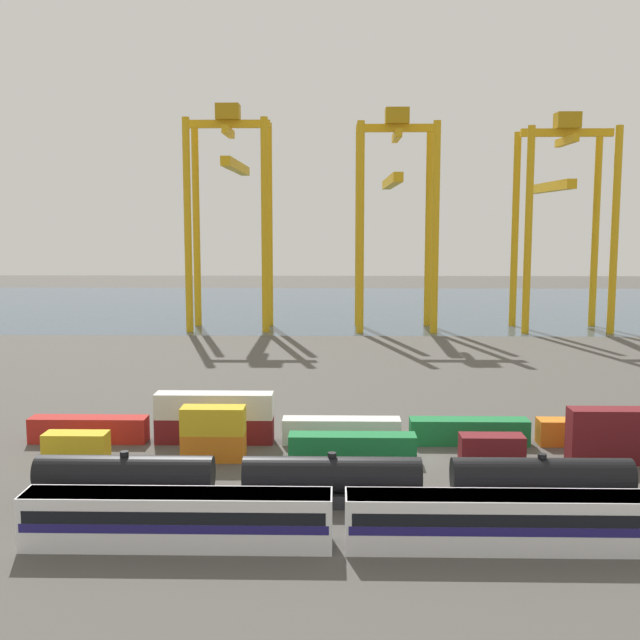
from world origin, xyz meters
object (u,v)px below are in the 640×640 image
Objects in this scene: shipping_container_0 at (76,446)px; shipping_container_13 at (469,431)px; freight_tank_row at (541,482)px; gantry_crane_central at (395,198)px; gantry_crane_west at (231,194)px; gantry_crane_east at (561,201)px; passenger_train at (339,518)px; shipping_container_12 at (341,431)px; shipping_container_4 at (492,448)px.

shipping_container_13 is at bearing 8.81° from shipping_container_0.
gantry_crane_central is at bearing 92.21° from freight_tank_row.
gantry_crane_east is (69.30, -0.29, -1.68)m from gantry_crane_west.
shipping_container_0 is at bearing 141.54° from passenger_train.
passenger_train is at bearing -90.79° from shipping_container_12.
gantry_crane_central is 1.02× the size of gantry_crane_east.
freight_tank_row is 13.46× the size of shipping_container_0.
shipping_container_13 is at bearing 100.91° from shipping_container_4.
shipping_container_0 is 1.00× the size of shipping_container_4.
gantry_crane_east is (71.94, 94.03, 25.41)m from shipping_container_0.
passenger_train is at bearing -96.03° from gantry_crane_central.
gantry_crane_west reaches higher than gantry_crane_east.
shipping_container_4 is 0.50× the size of shipping_container_13.
shipping_container_0 is 0.13× the size of gantry_crane_central.
passenger_train is 7.35× the size of shipping_container_0.
gantry_crane_east is (32.18, 94.03, 25.41)m from shipping_container_4.
passenger_train is at bearing -112.31° from gantry_crane_east.
shipping_container_4 is 0.50× the size of shipping_container_12.
shipping_container_0 is 98.17m from gantry_crane_west.
shipping_container_12 is at bearing 89.21° from passenger_train.
gantry_crane_east is at bearing 71.10° from shipping_container_4.
shipping_container_4 is at bearing -108.90° from gantry_crane_east.
passenger_train is 0.55× the size of freight_tank_row.
gantry_crane_west is (-37.12, 94.32, 27.10)m from shipping_container_4.
gantry_crane_east reaches higher than shipping_container_12.
gantry_crane_central reaches higher than shipping_container_13.
shipping_container_0 is at bearing -166.80° from shipping_container_12.
gantry_crane_east is at bearing -0.24° from gantry_crane_west.
freight_tank_row is at bearing -106.12° from gantry_crane_east.
gantry_crane_central is (-2.47, 94.82, 26.15)m from shipping_container_4.
shipping_container_12 is (0.36, 25.96, -0.84)m from passenger_train.
passenger_train is at bearing -38.46° from shipping_container_0.
gantry_crane_east is at bearing 62.20° from shipping_container_12.
gantry_crane_east is (33.34, 88.05, 25.41)m from shipping_container_13.
shipping_container_0 is 26.21m from shipping_container_12.
freight_tank_row is 1.75× the size of gantry_crane_west.
shipping_container_13 is (13.45, 25.96, -0.84)m from passenger_train.
shipping_container_12 is 95.19m from gantry_crane_west.
shipping_container_0 is at bearing 164.26° from freight_tank_row.
gantry_crane_central is (11.77, 88.84, 26.15)m from shipping_container_12.
gantry_crane_west reaches higher than shipping_container_4.
gantry_crane_central is at bearing 83.97° from passenger_train.
shipping_container_12 is at bearing -97.55° from gantry_crane_central.
shipping_container_13 is (-1.15, 5.98, 0.00)m from shipping_container_4.
freight_tank_row is 1.83× the size of gantry_crane_east.
shipping_container_13 is at bearing 98.99° from freight_tank_row.
passenger_train is 0.96× the size of gantry_crane_west.
shipping_container_13 is at bearing 62.62° from passenger_train.
freight_tank_row is 6.72× the size of shipping_container_13.
shipping_container_4 is (-1.64, 11.66, -0.74)m from freight_tank_row.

